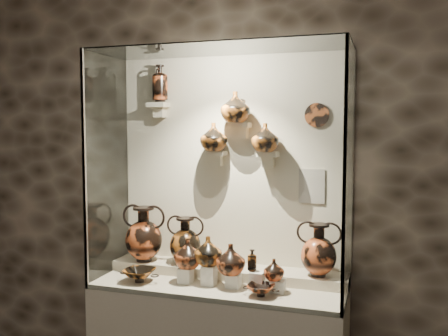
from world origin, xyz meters
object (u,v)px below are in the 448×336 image
(jug_b, at_px, (208,251))
(ovoid_vase_a, at_px, (214,137))
(amphora_right, at_px, (319,250))
(ovoid_vase_b, at_px, (235,107))
(kylix_left, at_px, (140,274))
(lekythos_tall, at_px, (160,81))
(jug_e, at_px, (274,270))
(kylix_right, at_px, (261,289))
(amphora_mid, at_px, (185,240))
(amphora_left, at_px, (144,234))
(jug_a, at_px, (188,254))
(ovoid_vase_c, at_px, (265,137))
(lekythos_small, at_px, (252,259))
(jug_c, at_px, (231,259))

(jug_b, bearing_deg, ovoid_vase_a, 92.97)
(amphora_right, distance_m, ovoid_vase_b, 1.12)
(kylix_left, height_order, lekythos_tall, lekythos_tall)
(jug_e, bearing_deg, kylix_right, -102.24)
(jug_e, relative_size, kylix_left, 0.51)
(lekythos_tall, bearing_deg, kylix_left, -93.74)
(amphora_mid, distance_m, ovoid_vase_b, 1.02)
(amphora_right, bearing_deg, ovoid_vase_a, -161.29)
(kylix_left, xyz_separation_m, lekythos_tall, (-0.00, 0.37, 1.34))
(amphora_left, height_order, jug_e, amphora_left)
(jug_a, height_order, ovoid_vase_c, ovoid_vase_c)
(jug_a, height_order, lekythos_small, jug_a)
(amphora_left, distance_m, lekythos_tall, 1.13)
(jug_a, bearing_deg, kylix_right, -25.77)
(jug_b, xyz_separation_m, ovoid_vase_b, (0.12, 0.23, 0.97))
(amphora_mid, bearing_deg, lekythos_tall, 148.69)
(amphora_mid, bearing_deg, jug_c, -40.42)
(jug_a, bearing_deg, amphora_left, 142.95)
(lekythos_tall, bearing_deg, ovoid_vase_b, -8.30)
(ovoid_vase_a, height_order, ovoid_vase_c, ovoid_vase_a)
(kylix_right, bearing_deg, amphora_right, 31.02)
(jug_c, relative_size, ovoid_vase_a, 1.01)
(jug_a, xyz_separation_m, kylix_right, (0.54, -0.11, -0.15))
(amphora_right, relative_size, ovoid_vase_b, 1.66)
(amphora_mid, bearing_deg, kylix_right, -38.78)
(jug_b, relative_size, jug_e, 1.42)
(jug_e, distance_m, ovoid_vase_a, 1.01)
(jug_e, height_order, lekythos_small, lekythos_small)
(lekythos_tall, bearing_deg, lekythos_small, -23.87)
(ovoid_vase_b, bearing_deg, ovoid_vase_c, -6.03)
(jug_b, relative_size, jug_c, 0.97)
(jug_b, bearing_deg, jug_c, -14.86)
(amphora_left, relative_size, jug_e, 2.94)
(amphora_left, relative_size, jug_a, 2.04)
(amphora_right, bearing_deg, kylix_right, -113.84)
(amphora_left, relative_size, ovoid_vase_c, 2.07)
(amphora_mid, height_order, jug_a, amphora_mid)
(amphora_mid, xyz_separation_m, jug_e, (0.70, -0.22, -0.09))
(ovoid_vase_a, bearing_deg, amphora_left, -173.83)
(lekythos_tall, bearing_deg, amphora_left, -137.88)
(amphora_left, relative_size, jug_b, 2.07)
(jug_a, relative_size, jug_c, 0.98)
(lekythos_small, relative_size, ovoid_vase_a, 0.81)
(amphora_right, distance_m, ovoid_vase_a, 1.06)
(amphora_left, bearing_deg, ovoid_vase_b, 19.22)
(kylix_left, height_order, ovoid_vase_c, ovoid_vase_c)
(kylix_left, bearing_deg, amphora_right, 31.77)
(amphora_mid, xyz_separation_m, amphora_right, (0.96, -0.01, 0.01))
(ovoid_vase_a, height_order, ovoid_vase_b, ovoid_vase_b)
(jug_c, distance_m, kylix_right, 0.29)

